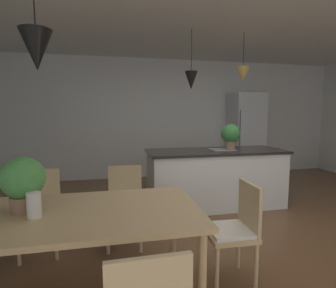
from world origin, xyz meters
The scene contains 14 objects.
ground_plane centered at (0.00, 0.00, -0.02)m, with size 10.00×8.40×0.04m, color brown.
wall_back_kitchen centered at (0.00, 3.26, 1.35)m, with size 10.00×0.12×2.70m, color silver.
dining_table centered at (-1.80, -0.86, 0.67)m, with size 1.94×1.03×0.73m.
chair_kitchen_end centered at (-0.46, -0.86, 0.47)m, with size 0.42×0.42×0.87m.
chair_far_right centered at (-1.36, 0.02, 0.47)m, with size 0.44×0.44×0.87m.
chair_far_left centered at (-2.24, 0.02, 0.47)m, with size 0.43×0.43×0.87m.
kitchen_island centered at (0.12, 0.98, 0.46)m, with size 2.15×0.82×0.91m.
refrigerator centered at (1.64, 2.86, 0.97)m, with size 0.73×0.67×1.94m.
pendant_over_table centered at (-1.97, -0.97, 1.89)m, with size 0.21×0.21×0.95m.
pendant_over_island_main centered at (-0.30, 0.98, 1.96)m, with size 0.19×0.19×0.88m.
pendant_over_island_aux centered at (0.54, 0.98, 2.08)m, with size 0.22×0.22×0.74m.
potted_plant_on_island centered at (0.36, 0.98, 1.14)m, with size 0.30×0.30×0.41m.
potted_plant_on_table centered at (-2.15, -0.77, 0.96)m, with size 0.32×0.32×0.42m.
vase_on_dining_table centered at (-2.05, -0.92, 0.82)m, with size 0.10×0.10×0.18m.
Camera 1 is at (-1.51, -2.93, 1.47)m, focal length 28.79 mm.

